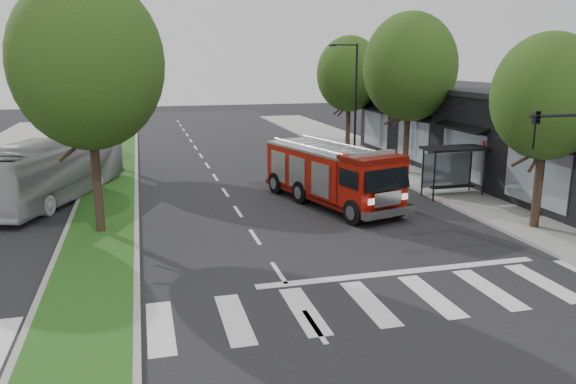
% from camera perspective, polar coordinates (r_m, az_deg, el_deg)
% --- Properties ---
extents(ground, '(140.00, 140.00, 0.00)m').
position_cam_1_polar(ground, '(18.97, -0.94, -8.22)').
color(ground, black).
rests_on(ground, ground).
extents(sidewalk_right, '(5.00, 80.00, 0.15)m').
position_cam_1_polar(sidewalk_right, '(32.60, 16.44, 0.60)').
color(sidewalk_right, gray).
rests_on(sidewalk_right, ground).
extents(median, '(3.00, 50.00, 0.15)m').
position_cam_1_polar(median, '(35.84, -17.38, 1.67)').
color(median, gray).
rests_on(median, ground).
extents(storefront_row, '(8.00, 30.00, 5.00)m').
position_cam_1_polar(storefront_row, '(34.72, 23.11, 4.90)').
color(storefront_row, black).
rests_on(storefront_row, ground).
extents(bus_shelter, '(3.20, 1.60, 2.61)m').
position_cam_1_polar(bus_shelter, '(30.01, 16.37, 3.37)').
color(bus_shelter, black).
rests_on(bus_shelter, ground).
extents(tree_right_near, '(4.40, 4.40, 8.05)m').
position_cam_1_polar(tree_right_near, '(24.79, 24.86, 8.76)').
color(tree_right_near, black).
rests_on(tree_right_near, ground).
extents(tree_right_mid, '(5.60, 5.60, 9.72)m').
position_cam_1_polar(tree_right_mid, '(34.86, 12.27, 12.29)').
color(tree_right_mid, black).
rests_on(tree_right_mid, ground).
extents(tree_right_far, '(5.00, 5.00, 8.73)m').
position_cam_1_polar(tree_right_far, '(44.04, 6.24, 11.83)').
color(tree_right_far, black).
rests_on(tree_right_far, ground).
extents(tree_median_near, '(5.80, 5.80, 10.16)m').
position_cam_1_polar(tree_median_near, '(23.20, -19.70, 12.21)').
color(tree_median_near, black).
rests_on(tree_median_near, ground).
extents(tree_median_far, '(5.60, 5.60, 9.72)m').
position_cam_1_polar(tree_median_far, '(37.17, -17.96, 12.00)').
color(tree_median_far, black).
rests_on(tree_median_far, ground).
extents(streetlight_right_far, '(2.11, 0.20, 8.00)m').
position_cam_1_polar(streetlight_right_far, '(39.95, 6.70, 9.71)').
color(streetlight_right_far, black).
rests_on(streetlight_right_far, ground).
extents(fire_engine, '(4.92, 9.21, 3.06)m').
position_cam_1_polar(fire_engine, '(27.37, 4.42, 1.73)').
color(fire_engine, '#540904').
rests_on(fire_engine, ground).
extents(city_bus, '(6.42, 11.39, 3.12)m').
position_cam_1_polar(city_bus, '(30.55, -22.64, 2.13)').
color(city_bus, '#AFAFB3').
rests_on(city_bus, ground).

